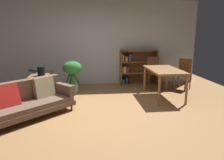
{
  "coord_description": "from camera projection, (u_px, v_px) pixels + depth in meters",
  "views": [
    {
      "loc": [
        -0.2,
        -4.24,
        1.66
      ],
      "look_at": [
        0.32,
        0.3,
        0.64
      ],
      "focal_mm": 33.89,
      "sensor_mm": 36.0,
      "label": 1
    }
  ],
  "objects": [
    {
      "name": "media_console",
      "position": [
        42.0,
        84.0,
        5.82
      ],
      "size": [
        0.48,
        1.03,
        0.57
      ],
      "color": "olive",
      "rests_on": "ground_plane"
    },
    {
      "name": "fabric_couch",
      "position": [
        20.0,
        102.0,
        4.11
      ],
      "size": [
        2.01,
        1.93,
        0.75
      ],
      "color": "#56351E",
      "rests_on": "ground_plane"
    },
    {
      "name": "back_wall_panel",
      "position": [
        94.0,
        43.0,
        6.82
      ],
      "size": [
        6.8,
        0.1,
        2.7
      ],
      "primitive_type": "cube",
      "color": "silver",
      "rests_on": "ground_plane"
    },
    {
      "name": "dining_table",
      "position": [
        164.0,
        72.0,
        5.45
      ],
      "size": [
        0.76,
        1.39,
        0.75
      ],
      "color": "olive",
      "rests_on": "ground_plane"
    },
    {
      "name": "bookshelf",
      "position": [
        136.0,
        67.0,
        6.97
      ],
      "size": [
        1.21,
        0.32,
        1.13
      ],
      "color": "brown",
      "rests_on": "ground_plane"
    },
    {
      "name": "open_laptop",
      "position": [
        38.0,
        72.0,
        5.92
      ],
      "size": [
        0.46,
        0.31,
        0.08
      ],
      "color": "silver",
      "rests_on": "media_console"
    },
    {
      "name": "dining_chair_far",
      "position": [
        154.0,
        71.0,
        6.54
      ],
      "size": [
        0.44,
        0.44,
        0.93
      ],
      "color": "brown",
      "rests_on": "ground_plane"
    },
    {
      "name": "dining_chair_near",
      "position": [
        183.0,
        72.0,
        6.34
      ],
      "size": [
        0.56,
        0.56,
        0.92
      ],
      "color": "brown",
      "rests_on": "ground_plane"
    },
    {
      "name": "potted_floor_plant",
      "position": [
        72.0,
        72.0,
        5.85
      ],
      "size": [
        0.52,
        0.52,
        0.91
      ],
      "color": "#9E9389",
      "rests_on": "ground_plane"
    },
    {
      "name": "desk_speaker",
      "position": [
        41.0,
        71.0,
        5.5
      ],
      "size": [
        0.19,
        0.19,
        0.24
      ],
      "color": "black",
      "rests_on": "media_console"
    },
    {
      "name": "ground_plane",
      "position": [
        99.0,
        113.0,
        4.5
      ],
      "size": [
        8.16,
        8.16,
        0.0
      ],
      "primitive_type": "plane",
      "color": "#9E7042"
    }
  ]
}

